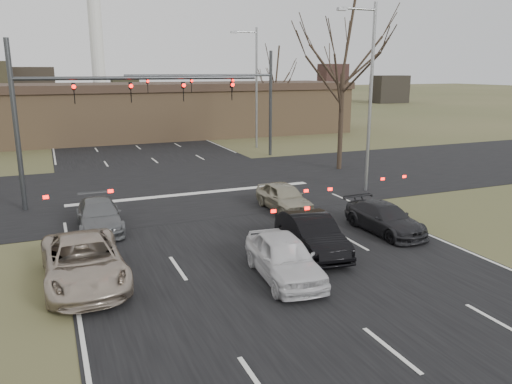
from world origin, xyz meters
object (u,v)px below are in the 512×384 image
Objects in this scene: streetlight_right_near at (368,89)px; car_grey_ahead at (99,215)px; car_silver_ahead at (284,197)px; mast_arm_near at (88,102)px; car_white_sedan at (284,257)px; car_charcoal_sedan at (385,218)px; car_black_hatch at (312,234)px; building at (145,110)px; mast_arm_far at (236,91)px; car_silver_suv at (84,262)px; streetlight_right_far at (255,82)px.

streetlight_right_near is 2.32× the size of car_grey_ahead.
mast_arm_near is at bearing 148.77° from car_silver_ahead.
streetlight_right_near reaches higher than car_white_sedan.
car_charcoal_sedan is (10.66, -9.45, -4.47)m from mast_arm_near.
car_black_hatch is at bearing -106.23° from car_silver_ahead.
streetlight_right_near is 2.42× the size of car_charcoal_sedan.
car_black_hatch is at bearing -39.09° from car_grey_ahead.
car_black_hatch is 4.07m from car_charcoal_sedan.
building is 3.81× the size of mast_arm_far.
car_grey_ahead is (-10.92, 4.95, 0.02)m from car_charcoal_sedan.
mast_arm_near is 10.53m from car_silver_ahead.
mast_arm_near is at bearing 136.73° from car_charcoal_sedan.
car_black_hatch reaches higher than car_silver_ahead.
streetlight_right_near is 2.32× the size of car_black_hatch.
car_silver_ahead is at bearing 116.24° from car_charcoal_sedan.
car_silver_ahead is (8.49, -0.37, 0.04)m from car_grey_ahead.
car_silver_suv is (-15.32, -7.01, -4.86)m from streetlight_right_near.
mast_arm_near is 14.38m from streetlight_right_near.
car_white_sedan is at bearing -131.99° from car_black_hatch.
car_silver_ahead is at bearing -102.08° from mast_arm_far.
mast_arm_far reaches higher than car_black_hatch.
car_grey_ahead is at bearing -173.99° from streetlight_right_near.
mast_arm_far is at bearing 101.47° from streetlight_right_near.
streetlight_right_far is 2.32× the size of car_black_hatch.
streetlight_right_far is 20.50m from car_silver_ahead.
streetlight_right_far reaches higher than mast_arm_near.
streetlight_right_near is 13.90m from car_white_sedan.
mast_arm_near is at bearing -138.78° from mast_arm_far.
car_white_sedan is at bearing -93.86° from building.
building is 36.08m from car_silver_suv.
car_silver_suv reaches higher than car_charcoal_sedan.
mast_arm_near is 2.81× the size of car_black_hatch.
car_silver_suv is at bearing -103.65° from building.
car_silver_suv reaches higher than car_black_hatch.
car_silver_ahead reaches higher than car_charcoal_sedan.
car_grey_ahead is 1.10× the size of car_silver_ahead.
car_grey_ahead is at bearing -128.82° from mast_arm_far.
mast_arm_near is 6.34m from car_grey_ahead.
car_silver_ahead is at bearing 81.18° from car_black_hatch.
mast_arm_near reaches higher than car_silver_suv.
car_silver_suv is at bearing -152.22° from car_silver_ahead.
streetlight_right_far is 29.16m from car_silver_suv.
car_white_sedan is at bearing -55.60° from car_grey_ahead.
car_black_hatch is at bearing -57.17° from mast_arm_near.
car_black_hatch reaches higher than car_charcoal_sedan.
mast_arm_far is 19.13m from car_grey_ahead.
streetlight_right_far is (3.14, 4.00, 0.57)m from mast_arm_far.
mast_arm_near is 1.21× the size of streetlight_right_far.
streetlight_right_near is (2.64, -13.00, 0.57)m from mast_arm_far.
car_black_hatch is (-7.36, -7.37, -4.88)m from streetlight_right_near.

